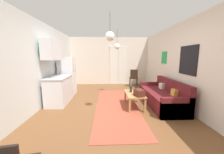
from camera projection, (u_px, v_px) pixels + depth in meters
ground_plane at (112, 113)px, 3.64m from camera, size 4.86×8.08×0.10m
wall_back at (110, 61)px, 7.17m from camera, size 4.46×0.13×2.61m
wall_right at (191, 65)px, 3.53m from camera, size 0.12×7.68×2.61m
wall_left at (30, 66)px, 3.34m from camera, size 0.12×7.68×2.61m
area_rug at (116, 106)px, 4.05m from camera, size 1.26×3.65×0.01m
couch at (163, 97)px, 4.09m from camera, size 0.83×2.03×0.82m
coffee_table at (134, 95)px, 3.92m from camera, size 0.51×0.94×0.44m
bamboo_vase at (131, 89)px, 4.00m from camera, size 0.08×0.08×0.43m
handbag at (139, 93)px, 3.62m from camera, size 0.28×0.36×0.31m
refrigerator at (67, 76)px, 5.21m from camera, size 0.63×0.60×1.55m
kitchen_counter at (58, 80)px, 4.21m from camera, size 0.61×1.15×2.05m
accent_chair at (134, 77)px, 6.62m from camera, size 0.46×0.44×0.90m
pendant_lamp_near at (110, 36)px, 3.11m from camera, size 0.23×0.23×0.69m
pendant_lamp_far at (117, 46)px, 5.01m from camera, size 0.22×0.22×0.77m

